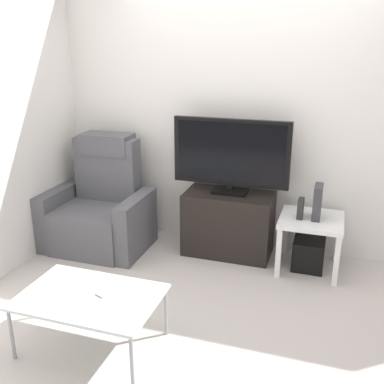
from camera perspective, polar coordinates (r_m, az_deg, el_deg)
name	(u,v)px	position (r m, az deg, el deg)	size (l,w,h in m)	color
ground_plane	(216,299)	(3.67, 3.08, -13.46)	(6.40, 6.40, 0.00)	#BCB2AD
wall_back	(251,114)	(4.25, 7.46, 9.81)	(6.40, 0.06, 2.60)	silver
tv_stand	(228,223)	(4.28, 4.64, -3.96)	(0.82, 0.45, 0.60)	black
television	(231,155)	(4.09, 4.95, 4.75)	(1.07, 0.20, 0.69)	black
recliner_armchair	(100,209)	(4.51, -11.57, -2.13)	(0.98, 0.78, 1.08)	#515156
side_table	(311,226)	(4.07, 14.86, -4.23)	(0.54, 0.54, 0.48)	white
subwoofer_box	(308,254)	(4.18, 14.55, -7.64)	(0.27, 0.27, 0.27)	black
book_upright	(301,208)	(4.00, 13.61, -2.03)	(0.05, 0.13, 0.17)	#262626
game_console	(317,202)	(4.00, 15.64, -1.22)	(0.07, 0.20, 0.30)	#333338
coffee_table	(90,299)	(3.06, -12.85, -13.07)	(0.90, 0.60, 0.39)	#B2C6C1
cell_phone	(108,291)	(3.06, -10.66, -12.29)	(0.07, 0.15, 0.01)	#B7B7BC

